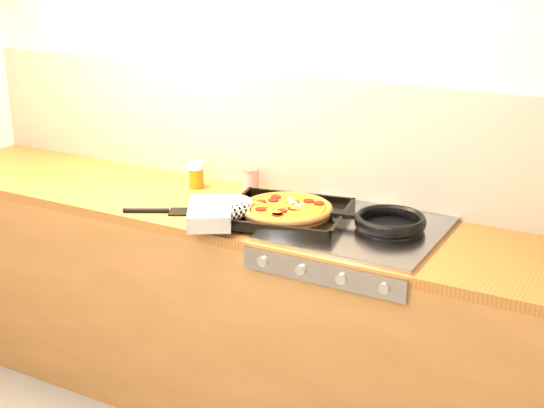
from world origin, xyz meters
The scene contains 9 objects.
room_shell centered at (0.00, 1.39, 1.15)m, with size 3.20×3.20×3.20m.
counter_run centered at (0.00, 1.10, 0.45)m, with size 3.20×0.62×0.90m.
stovetop centered at (0.45, 1.10, 0.91)m, with size 0.60×0.56×0.02m, color #939398.
pizza_on_tray centered at (0.11, 1.01, 0.95)m, with size 0.60×0.59×0.08m.
frying_pan centered at (0.55, 1.14, 0.94)m, with size 0.45×0.31×0.04m.
tomato_can centered at (-0.12, 1.29, 0.95)m, with size 0.09×0.09×0.10m.
juice_glass centered at (-0.36, 1.24, 0.96)m, with size 0.08×0.08×0.11m.
wooden_spoon centered at (0.18, 1.29, 0.91)m, with size 0.29×0.11×0.02m.
black_spatula centered at (-0.30, 0.91, 0.91)m, with size 0.27×0.18×0.02m.
Camera 1 is at (1.42, -1.32, 1.91)m, focal length 50.00 mm.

